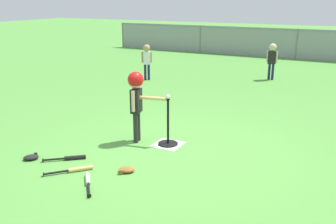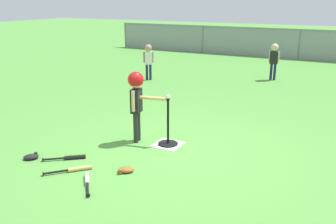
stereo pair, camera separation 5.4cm
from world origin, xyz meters
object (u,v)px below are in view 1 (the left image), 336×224
(glove_by_plate, at_px, (31,157))
(glove_near_bats, at_px, (126,170))
(fielder_deep_left, at_px, (147,57))
(spare_bat_wood, at_px, (76,170))
(batting_tee, at_px, (168,137))
(baseball_on_tee, at_px, (168,97))
(fielder_near_right, at_px, (272,57))
(spare_bat_black, at_px, (71,158))
(spare_bat_silver, at_px, (88,181))
(batter_child, at_px, (136,93))

(glove_by_plate, bearing_deg, glove_near_bats, 11.05)
(fielder_deep_left, height_order, spare_bat_wood, fielder_deep_left)
(batting_tee, xyz_separation_m, fielder_deep_left, (-2.85, 4.19, 0.53))
(baseball_on_tee, height_order, fielder_near_right, fielder_near_right)
(spare_bat_wood, relative_size, spare_bat_black, 1.02)
(batting_tee, relative_size, glove_near_bats, 2.87)
(spare_bat_black, bearing_deg, spare_bat_silver, -33.92)
(fielder_near_right, xyz_separation_m, spare_bat_silver, (-0.61, -7.52, -0.64))
(batting_tee, xyz_separation_m, spare_bat_black, (-0.99, -1.20, -0.10))
(fielder_near_right, relative_size, glove_by_plate, 3.87)
(batting_tee, height_order, baseball_on_tee, baseball_on_tee)
(spare_bat_wood, xyz_separation_m, spare_bat_black, (-0.32, 0.27, -0.00))
(glove_by_plate, height_order, glove_near_bats, same)
(fielder_deep_left, relative_size, fielder_near_right, 0.98)
(fielder_near_right, xyz_separation_m, glove_near_bats, (-0.35, -7.02, -0.64))
(baseball_on_tee, relative_size, glove_near_bats, 0.28)
(spare_bat_wood, bearing_deg, fielder_deep_left, 111.12)
(baseball_on_tee, bearing_deg, fielder_deep_left, 124.24)
(batting_tee, bearing_deg, fielder_near_right, 86.90)
(batting_tee, height_order, spare_bat_black, batting_tee)
(batting_tee, height_order, glove_by_plate, batting_tee)
(batting_tee, relative_size, spare_bat_wood, 1.46)
(baseball_on_tee, relative_size, fielder_near_right, 0.07)
(baseball_on_tee, xyz_separation_m, batter_child, (-0.51, -0.11, 0.03))
(batter_child, bearing_deg, batting_tee, 11.96)
(baseball_on_tee, height_order, spare_bat_silver, baseball_on_tee)
(baseball_on_tee, bearing_deg, batter_child, -168.04)
(batting_tee, relative_size, glove_by_plate, 2.84)
(fielder_deep_left, xyz_separation_m, spare_bat_black, (1.86, -5.38, -0.63))
(batting_tee, bearing_deg, spare_bat_silver, -99.99)
(glove_by_plate, xyz_separation_m, glove_near_bats, (1.48, 0.29, 0.00))
(spare_bat_silver, bearing_deg, fielder_deep_left, 113.60)
(glove_by_plate, bearing_deg, baseball_on_tee, 43.79)
(baseball_on_tee, distance_m, spare_bat_wood, 1.79)
(baseball_on_tee, bearing_deg, fielder_near_right, 86.90)
(spare_bat_silver, xyz_separation_m, spare_bat_black, (-0.70, 0.47, -0.00))
(batting_tee, distance_m, batter_child, 0.88)
(baseball_on_tee, xyz_separation_m, fielder_near_right, (0.32, 5.85, -0.13))
(spare_bat_black, bearing_deg, batter_child, 66.26)
(batter_child, distance_m, glove_by_plate, 1.86)
(glove_by_plate, distance_m, glove_near_bats, 1.51)
(batter_child, xyz_separation_m, spare_bat_silver, (0.22, -1.56, -0.80))
(fielder_near_right, height_order, spare_bat_silver, fielder_near_right)
(fielder_near_right, distance_m, glove_near_bats, 7.06)
(spare_bat_silver, distance_m, glove_near_bats, 0.56)
(fielder_near_right, distance_m, spare_bat_silver, 7.57)
(glove_near_bats, bearing_deg, spare_bat_silver, -117.11)
(batting_tee, height_order, glove_near_bats, batting_tee)
(fielder_near_right, relative_size, spare_bat_wood, 1.99)
(fielder_near_right, bearing_deg, spare_bat_black, -100.50)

